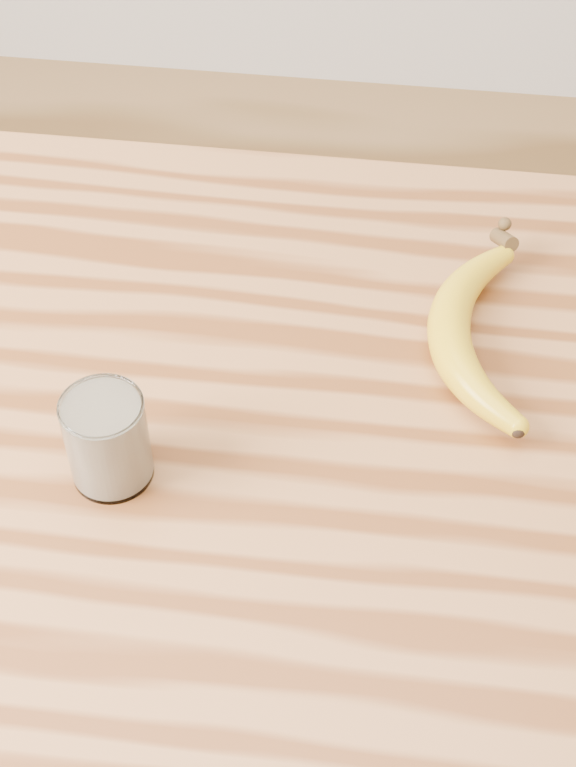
# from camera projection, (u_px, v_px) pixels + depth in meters

# --- Properties ---
(table) EXTENTS (1.20, 0.80, 0.90)m
(table) POSITION_uv_depth(u_px,v_px,m) (77.00, 483.00, 1.07)
(table) COLOR #A16738
(table) RESTS_ON ground
(smoothie_glass) EXTENTS (0.07, 0.07, 0.09)m
(smoothie_glass) POSITION_uv_depth(u_px,v_px,m) (107.00, 439.00, 0.89)
(smoothie_glass) COLOR white
(smoothie_glass) RESTS_ON table
(banana) EXTENTS (0.14, 0.34, 0.04)m
(banana) POSITION_uv_depth(u_px,v_px,m) (447.00, 331.00, 1.00)
(banana) COLOR gold
(banana) RESTS_ON table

